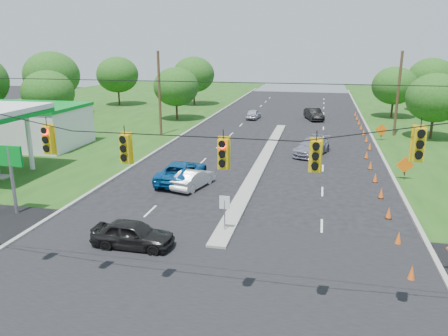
% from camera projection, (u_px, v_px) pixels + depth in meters
% --- Properties ---
extents(ground, '(160.00, 160.00, 0.00)m').
position_uv_depth(ground, '(192.00, 294.00, 17.36)').
color(ground, black).
rests_on(ground, ground).
extents(cross_street, '(160.00, 14.00, 0.02)m').
position_uv_depth(cross_street, '(192.00, 294.00, 17.36)').
color(cross_street, black).
rests_on(cross_street, ground).
extents(curb_left, '(0.25, 110.00, 0.16)m').
position_uv_depth(curb_left, '(182.00, 136.00, 47.67)').
color(curb_left, gray).
rests_on(curb_left, ground).
extents(curb_right, '(0.25, 110.00, 0.16)m').
position_uv_depth(curb_right, '(375.00, 145.00, 43.44)').
color(curb_right, gray).
rests_on(curb_right, ground).
extents(median, '(1.00, 34.00, 0.18)m').
position_uv_depth(median, '(263.00, 162.00, 37.10)').
color(median, gray).
rests_on(median, ground).
extents(median_sign, '(0.55, 0.06, 2.05)m').
position_uv_depth(median_sign, '(225.00, 207.00, 22.61)').
color(median_sign, gray).
rests_on(median_sign, ground).
extents(signal_span, '(25.60, 0.32, 9.00)m').
position_uv_depth(signal_span, '(180.00, 182.00, 15.09)').
color(signal_span, '#422D1C').
rests_on(signal_span, ground).
extents(utility_pole_far_left, '(0.28, 0.28, 9.00)m').
position_uv_depth(utility_pole_far_left, '(160.00, 94.00, 46.95)').
color(utility_pole_far_left, '#422D1C').
rests_on(utility_pole_far_left, ground).
extents(utility_pole_far_right, '(0.28, 0.28, 9.00)m').
position_uv_depth(utility_pole_far_right, '(398.00, 94.00, 46.42)').
color(utility_pole_far_right, '#422D1C').
rests_on(utility_pole_far_right, ground).
extents(gas_station, '(18.40, 19.70, 5.20)m').
position_uv_depth(gas_station, '(10.00, 123.00, 40.63)').
color(gas_station, white).
rests_on(gas_station, ground).
extents(cone_0, '(0.32, 0.32, 0.70)m').
position_uv_depth(cone_0, '(412.00, 273.00, 18.27)').
color(cone_0, orange).
rests_on(cone_0, ground).
extents(cone_1, '(0.32, 0.32, 0.70)m').
position_uv_depth(cone_1, '(398.00, 238.00, 21.56)').
color(cone_1, orange).
rests_on(cone_1, ground).
extents(cone_2, '(0.32, 0.32, 0.70)m').
position_uv_depth(cone_2, '(389.00, 213.00, 24.84)').
color(cone_2, orange).
rests_on(cone_2, ground).
extents(cone_3, '(0.32, 0.32, 0.70)m').
position_uv_depth(cone_3, '(381.00, 193.00, 28.13)').
color(cone_3, orange).
rests_on(cone_3, ground).
extents(cone_4, '(0.32, 0.32, 0.70)m').
position_uv_depth(cone_4, '(375.00, 178.00, 31.42)').
color(cone_4, orange).
rests_on(cone_4, ground).
extents(cone_5, '(0.32, 0.32, 0.70)m').
position_uv_depth(cone_5, '(371.00, 165.00, 34.71)').
color(cone_5, orange).
rests_on(cone_5, ground).
extents(cone_6, '(0.32, 0.32, 0.70)m').
position_uv_depth(cone_6, '(367.00, 155.00, 38.00)').
color(cone_6, orange).
rests_on(cone_6, ground).
extents(cone_7, '(0.32, 0.32, 0.70)m').
position_uv_depth(cone_7, '(370.00, 146.00, 41.16)').
color(cone_7, orange).
rests_on(cone_7, ground).
extents(cone_8, '(0.32, 0.32, 0.70)m').
position_uv_depth(cone_8, '(367.00, 139.00, 44.45)').
color(cone_8, orange).
rests_on(cone_8, ground).
extents(cone_9, '(0.32, 0.32, 0.70)m').
position_uv_depth(cone_9, '(364.00, 132.00, 47.74)').
color(cone_9, orange).
rests_on(cone_9, ground).
extents(cone_10, '(0.32, 0.32, 0.70)m').
position_uv_depth(cone_10, '(361.00, 127.00, 51.03)').
color(cone_10, orange).
rests_on(cone_10, ground).
extents(cone_11, '(0.32, 0.32, 0.70)m').
position_uv_depth(cone_11, '(359.00, 122.00, 54.32)').
color(cone_11, orange).
rests_on(cone_11, ground).
extents(cone_12, '(0.32, 0.32, 0.70)m').
position_uv_depth(cone_12, '(357.00, 118.00, 57.60)').
color(cone_12, orange).
rests_on(cone_12, ground).
extents(cone_13, '(0.32, 0.32, 0.70)m').
position_uv_depth(cone_13, '(355.00, 114.00, 60.89)').
color(cone_13, orange).
rests_on(cone_13, ground).
extents(work_sign_1, '(1.27, 0.58, 1.37)m').
position_uv_depth(work_sign_1, '(405.00, 166.00, 31.72)').
color(work_sign_1, black).
rests_on(work_sign_1, ground).
extents(work_sign_2, '(1.27, 0.58, 1.37)m').
position_uv_depth(work_sign_2, '(381.00, 130.00, 44.88)').
color(work_sign_2, black).
rests_on(work_sign_2, ground).
extents(tree_2, '(5.88, 5.88, 6.86)m').
position_uv_depth(tree_2, '(48.00, 93.00, 49.82)').
color(tree_2, black).
rests_on(tree_2, ground).
extents(tree_3, '(7.56, 7.56, 8.82)m').
position_uv_depth(tree_3, '(52.00, 75.00, 60.14)').
color(tree_3, black).
rests_on(tree_3, ground).
extents(tree_4, '(6.72, 6.72, 7.84)m').
position_uv_depth(tree_4, '(118.00, 75.00, 70.74)').
color(tree_4, black).
rests_on(tree_4, ground).
extents(tree_5, '(5.88, 5.88, 6.86)m').
position_uv_depth(tree_5, '(176.00, 87.00, 56.70)').
color(tree_5, black).
rests_on(tree_5, ground).
extents(tree_6, '(6.72, 6.72, 7.84)m').
position_uv_depth(tree_6, '(194.00, 75.00, 71.05)').
color(tree_6, black).
rests_on(tree_6, ground).
extents(tree_9, '(5.88, 5.88, 6.86)m').
position_uv_depth(tree_9, '(435.00, 98.00, 44.79)').
color(tree_9, black).
rests_on(tree_9, ground).
extents(tree_11, '(6.72, 6.72, 7.84)m').
position_uv_depth(tree_11, '(431.00, 78.00, 63.51)').
color(tree_11, black).
rests_on(tree_11, ground).
extents(tree_12, '(5.88, 5.88, 6.86)m').
position_uv_depth(tree_12, '(394.00, 86.00, 58.36)').
color(tree_12, black).
rests_on(tree_12, ground).
extents(black_sedan, '(4.05, 1.64, 1.38)m').
position_uv_depth(black_sedan, '(133.00, 234.00, 21.18)').
color(black_sedan, black).
rests_on(black_sedan, ground).
extents(white_sedan, '(2.32, 4.17, 1.30)m').
position_uv_depth(white_sedan, '(194.00, 178.00, 30.19)').
color(white_sedan, silver).
rests_on(white_sedan, ground).
extents(blue_pickup, '(2.70, 5.61, 1.54)m').
position_uv_depth(blue_pickup, '(182.00, 172.00, 31.37)').
color(blue_pickup, '#0A4989').
rests_on(blue_pickup, ground).
extents(silver_car_far, '(3.63, 5.59, 1.50)m').
position_uv_depth(silver_car_far, '(312.00, 147.00, 39.26)').
color(silver_car_far, gray).
rests_on(silver_car_far, ground).
extents(silver_car_oncoming, '(1.74, 3.90, 1.30)m').
position_uv_depth(silver_car_oncoming, '(253.00, 114.00, 58.59)').
color(silver_car_oncoming, '#B3B2C5').
rests_on(silver_car_oncoming, ground).
extents(dark_car_receding, '(2.93, 4.96, 1.55)m').
position_uv_depth(dark_car_receding, '(314.00, 114.00, 57.73)').
color(dark_car_receding, black).
rests_on(dark_car_receding, ground).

